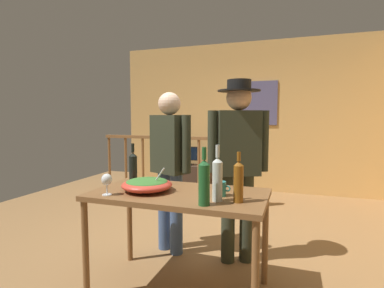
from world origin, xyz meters
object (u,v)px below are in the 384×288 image
at_px(framed_picture, 259,103).
at_px(mug_teal, 220,189).
at_px(wine_bottle_amber, 238,181).
at_px(person_standing_right, 238,154).
at_px(salad_bowl, 147,184).
at_px(wine_bottle_clear, 217,178).
at_px(person_standing_left, 170,159).
at_px(wine_glass, 107,180).
at_px(flat_screen_tv, 187,154).
at_px(serving_table, 179,203).
at_px(tv_console, 188,177).
at_px(wine_bottle_green, 204,181).
at_px(stair_railing, 191,163).
at_px(wine_bottle_dark, 133,167).

xyz_separation_m(framed_picture, mug_teal, (0.15, -3.57, -0.79)).
distance_m(wine_bottle_amber, person_standing_right, 0.79).
bearing_deg(salad_bowl, wine_bottle_clear, -9.44).
xyz_separation_m(wine_bottle_clear, person_standing_left, (-0.70, 0.79, -0.00)).
relative_size(wine_glass, wine_bottle_clear, 0.41).
distance_m(flat_screen_tv, serving_table, 3.43).
relative_size(tv_console, wine_bottle_green, 2.29).
xyz_separation_m(tv_console, wine_bottle_clear, (1.45, -3.42, 0.73)).
relative_size(framed_picture, wine_bottle_amber, 2.29).
height_order(stair_railing, mug_teal, stair_railing).
xyz_separation_m(flat_screen_tv, wine_bottle_dark, (0.58, -3.03, 0.26)).
bearing_deg(person_standing_left, wine_bottle_amber, 161.27).
xyz_separation_m(flat_screen_tv, salad_bowl, (0.85, -3.29, 0.18)).
relative_size(tv_console, wine_glass, 5.49).
bearing_deg(framed_picture, wine_bottle_clear, -87.57).
bearing_deg(mug_teal, wine_glass, -162.57).
bearing_deg(person_standing_left, wine_bottle_green, 148.64).
relative_size(serving_table, person_standing_left, 0.83).
bearing_deg(wine_bottle_amber, framed_picture, 94.68).
bearing_deg(wine_bottle_green, serving_table, 136.71).
distance_m(wine_glass, wine_bottle_dark, 0.47).
relative_size(tv_console, serving_table, 0.66).
height_order(wine_glass, wine_bottle_green, wine_bottle_green).
distance_m(framed_picture, mug_teal, 3.66).
distance_m(serving_table, wine_bottle_green, 0.47).
height_order(wine_bottle_amber, mug_teal, wine_bottle_amber).
bearing_deg(wine_bottle_amber, stair_railing, 115.94).
bearing_deg(framed_picture, serving_table, -93.07).
distance_m(tv_console, wine_bottle_clear, 3.79).
xyz_separation_m(tv_console, person_standing_left, (0.75, -2.63, 0.73)).
xyz_separation_m(wine_bottle_clear, wine_bottle_green, (-0.06, -0.12, -0.00)).
height_order(wine_bottle_amber, wine_bottle_green, wine_bottle_green).
xyz_separation_m(tv_console, salad_bowl, (0.85, -3.32, 0.63)).
relative_size(person_standing_left, person_standing_right, 0.95).
relative_size(wine_bottle_dark, person_standing_right, 0.20).
relative_size(stair_railing, person_standing_left, 1.48).
distance_m(person_standing_left, person_standing_right, 0.70).
distance_m(wine_bottle_dark, wine_bottle_green, 0.95).
bearing_deg(mug_teal, wine_bottle_amber, -38.17).
height_order(tv_console, flat_screen_tv, flat_screen_tv).
relative_size(flat_screen_tv, wine_bottle_amber, 1.30).
bearing_deg(flat_screen_tv, wine_bottle_amber, -64.66).
bearing_deg(person_standing_left, stair_railing, -54.15).
relative_size(stair_railing, wine_bottle_clear, 6.12).
bearing_deg(serving_table, flat_screen_tv, 108.78).
height_order(serving_table, mug_teal, mug_teal).
bearing_deg(tv_console, stair_railing, -67.16).
relative_size(wine_bottle_clear, wine_bottle_green, 1.01).
height_order(wine_bottle_clear, wine_bottle_green, wine_bottle_clear).
height_order(mug_teal, person_standing_right, person_standing_right).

